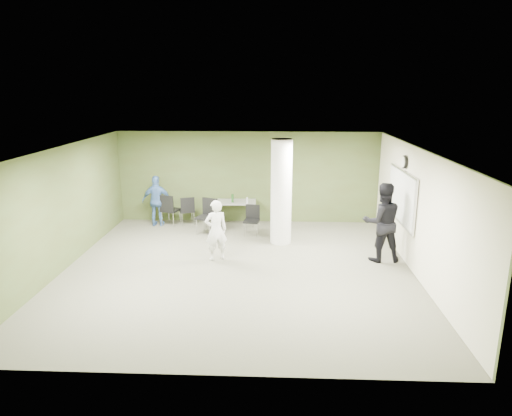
{
  "coord_description": "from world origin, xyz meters",
  "views": [
    {
      "loc": [
        0.85,
        -9.78,
        4.07
      ],
      "look_at": [
        0.37,
        1.0,
        1.22
      ],
      "focal_mm": 32.0,
      "sensor_mm": 36.0,
      "label": 1
    }
  ],
  "objects_px": {
    "folding_table": "(230,203)",
    "woman_white": "(216,230)",
    "man_blue": "(157,201)",
    "chair_back_left": "(169,208)",
    "man_black": "(382,222)"
  },
  "relations": [
    {
      "from": "man_black",
      "to": "man_blue",
      "type": "height_order",
      "value": "man_black"
    },
    {
      "from": "man_black",
      "to": "folding_table",
      "type": "bearing_deg",
      "value": -39.84
    },
    {
      "from": "folding_table",
      "to": "chair_back_left",
      "type": "distance_m",
      "value": 1.85
    },
    {
      "from": "folding_table",
      "to": "man_blue",
      "type": "height_order",
      "value": "man_blue"
    },
    {
      "from": "chair_back_left",
      "to": "woman_white",
      "type": "relative_size",
      "value": 0.65
    },
    {
      "from": "man_blue",
      "to": "folding_table",
      "type": "bearing_deg",
      "value": -176.87
    },
    {
      "from": "man_black",
      "to": "chair_back_left",
      "type": "bearing_deg",
      "value": -29.0
    },
    {
      "from": "folding_table",
      "to": "man_blue",
      "type": "bearing_deg",
      "value": -178.48
    },
    {
      "from": "folding_table",
      "to": "man_black",
      "type": "xyz_separation_m",
      "value": [
        3.92,
        -2.77,
        0.27
      ]
    },
    {
      "from": "woman_white",
      "to": "man_blue",
      "type": "xyz_separation_m",
      "value": [
        -2.14,
        2.77,
        0.02
      ]
    },
    {
      "from": "folding_table",
      "to": "chair_back_left",
      "type": "height_order",
      "value": "folding_table"
    },
    {
      "from": "folding_table",
      "to": "chair_back_left",
      "type": "bearing_deg",
      "value": -177.39
    },
    {
      "from": "chair_back_left",
      "to": "man_blue",
      "type": "relative_size",
      "value": 0.63
    },
    {
      "from": "chair_back_left",
      "to": "woman_white",
      "type": "height_order",
      "value": "woman_white"
    },
    {
      "from": "folding_table",
      "to": "woman_white",
      "type": "distance_m",
      "value": 2.92
    }
  ]
}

